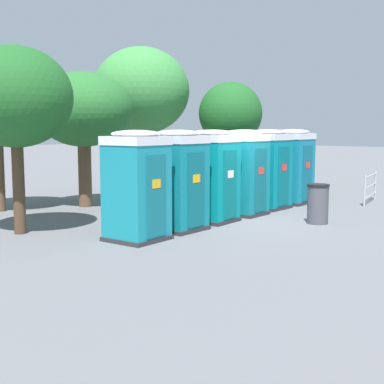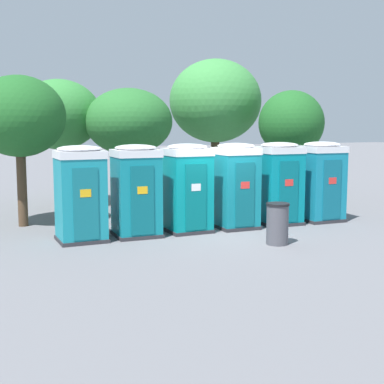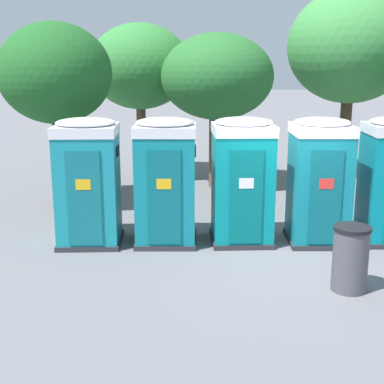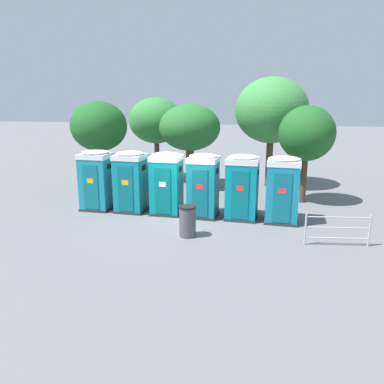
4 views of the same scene
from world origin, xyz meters
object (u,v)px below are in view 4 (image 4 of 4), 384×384
object	(u,v)px
street_tree_4	(99,127)
portapotty_5	(283,189)
portapotty_2	(167,183)
portapotty_1	(131,181)
street_tree_3	(307,134)
street_tree_0	(272,111)
portapotty_0	(97,180)
portapotty_4	(242,187)
event_barrier	(337,229)
street_tree_1	(190,128)
trash_can	(188,221)
street_tree_2	(156,121)
portapotty_3	(203,185)

from	to	relation	value
street_tree_4	portapotty_5	bearing A→B (deg)	-17.53
portapotty_2	portapotty_5	bearing A→B (deg)	-0.75
portapotty_1	street_tree_3	xyz separation A→B (m)	(7.08, 3.14, 1.83)
portapotty_2	street_tree_3	xyz separation A→B (m)	(5.54, 3.10, 1.83)
street_tree_0	street_tree_3	world-z (taller)	street_tree_0
portapotty_0	portapotty_4	distance (m)	6.15
portapotty_4	event_barrier	distance (m)	4.00
portapotty_4	street_tree_1	distance (m)	6.26
portapotty_0	street_tree_4	distance (m)	3.66
portapotty_0	portapotty_5	distance (m)	7.68
street_tree_3	portapotty_0	bearing A→B (deg)	-159.78
portapotty_4	trash_can	bearing A→B (deg)	-122.77
portapotty_0	street_tree_1	xyz separation A→B (m)	(2.84, 5.04, 1.86)
street_tree_0	street_tree_1	size ratio (longest dim) A/B	1.31
street_tree_2	trash_can	xyz separation A→B (m)	(4.01, -8.76, -2.89)
street_tree_1	portapotty_1	bearing A→B (deg)	-104.56
street_tree_1	street_tree_4	bearing A→B (deg)	-151.07
portapotty_3	trash_can	xyz separation A→B (m)	(-0.04, -2.39, -0.74)
portapotty_2	portapotty_4	world-z (taller)	same
trash_can	event_barrier	world-z (taller)	trash_can
portapotty_0	event_barrier	world-z (taller)	portapotty_0
street_tree_0	street_tree_2	xyz separation A→B (m)	(-6.40, 0.06, -0.60)
street_tree_4	event_barrier	distance (m)	12.02
portapotty_5	street_tree_1	distance (m)	7.23
street_tree_0	trash_can	xyz separation A→B (m)	(-2.39, -8.70, -3.48)
portapotty_0	event_barrier	distance (m)	9.69
portapotty_0	portapotty_3	xyz separation A→B (m)	(4.61, 0.01, 0.00)
street_tree_1	street_tree_2	size ratio (longest dim) A/B	0.93
street_tree_0	street_tree_2	bearing A→B (deg)	179.50
portapotty_4	street_tree_4	xyz separation A→B (m)	(-7.35, 2.74, 2.01)
portapotty_1	portapotty_5	world-z (taller)	same
portapotty_2	street_tree_1	world-z (taller)	street_tree_1
trash_can	portapotty_5	bearing A→B (deg)	37.46
portapotty_2	portapotty_3	world-z (taller)	same
portapotty_2	event_barrier	distance (m)	6.75
street_tree_1	street_tree_0	bearing A→B (deg)	17.18
street_tree_0	trash_can	size ratio (longest dim) A/B	5.36
street_tree_0	street_tree_1	xyz separation A→B (m)	(-4.12, -1.27, -0.88)
trash_can	portapotty_1	bearing A→B (deg)	141.44
trash_can	street_tree_1	bearing A→B (deg)	103.09
street_tree_0	street_tree_4	size ratio (longest dim) A/B	1.27
portapotty_1	trash_can	size ratio (longest dim) A/B	2.36
street_tree_4	event_barrier	bearing A→B (deg)	-24.83
portapotty_2	trash_can	bearing A→B (deg)	-58.65
portapotty_5	portapotty_4	bearing A→B (deg)	177.48
portapotty_4	portapotty_5	world-z (taller)	same
street_tree_3	street_tree_4	distance (m)	9.82
portapotty_1	portapotty_4	bearing A→B (deg)	0.52
portapotty_3	street_tree_1	size ratio (longest dim) A/B	0.58
portapotty_5	street_tree_2	distance (m)	9.80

